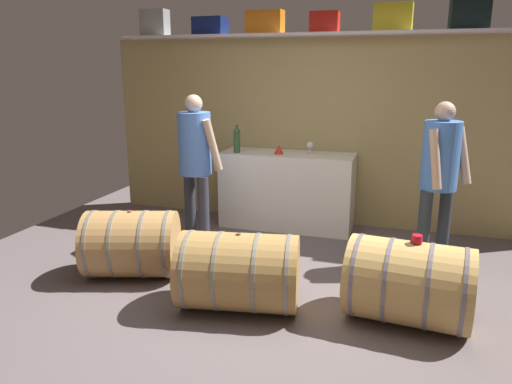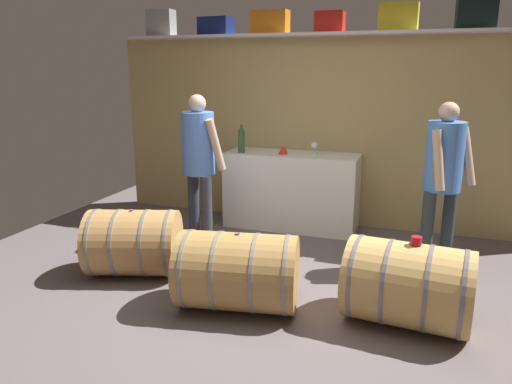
{
  "view_description": "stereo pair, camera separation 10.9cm",
  "coord_description": "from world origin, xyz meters",
  "px_view_note": "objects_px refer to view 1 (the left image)",
  "views": [
    {
      "loc": [
        0.93,
        -3.44,
        1.85
      ],
      "look_at": [
        -0.2,
        0.16,
        0.88
      ],
      "focal_mm": 34.02,
      "sensor_mm": 36.0,
      "label": 1
    },
    {
      "loc": [
        1.04,
        -3.4,
        1.85
      ],
      "look_at": [
        -0.2,
        0.16,
        0.88
      ],
      "focal_mm": 34.02,
      "sensor_mm": 36.0,
      "label": 2
    }
  ],
  "objects_px": {
    "toolcase_black": "(469,12)",
    "wine_barrel_flank": "(239,272)",
    "wine_barrel_far": "(132,244)",
    "toolcase_navy": "(210,26)",
    "wine_glass": "(310,145)",
    "toolcase_yellow": "(393,17)",
    "winemaker_pouring": "(440,168)",
    "toolcase_grey": "(155,23)",
    "wine_bottle_green": "(237,140)",
    "toolcase_red": "(325,22)",
    "toolcase_orange": "(265,22)",
    "visitor_tasting": "(196,155)",
    "red_funnel": "(279,149)",
    "work_cabinet": "(287,190)",
    "wine_barrel_near": "(409,283)",
    "tasting_cup": "(417,239)"
  },
  "relations": [
    {
      "from": "tasting_cup",
      "to": "winemaker_pouring",
      "type": "height_order",
      "value": "winemaker_pouring"
    },
    {
      "from": "toolcase_yellow",
      "to": "toolcase_orange",
      "type": "bearing_deg",
      "value": -177.26
    },
    {
      "from": "wine_barrel_far",
      "to": "wine_barrel_flank",
      "type": "bearing_deg",
      "value": -32.17
    },
    {
      "from": "wine_glass",
      "to": "visitor_tasting",
      "type": "height_order",
      "value": "visitor_tasting"
    },
    {
      "from": "wine_barrel_flank",
      "to": "visitor_tasting",
      "type": "distance_m",
      "value": 1.66
    },
    {
      "from": "tasting_cup",
      "to": "wine_glass",
      "type": "bearing_deg",
      "value": 120.94
    },
    {
      "from": "toolcase_yellow",
      "to": "visitor_tasting",
      "type": "height_order",
      "value": "toolcase_yellow"
    },
    {
      "from": "red_funnel",
      "to": "wine_barrel_near",
      "type": "height_order",
      "value": "red_funnel"
    },
    {
      "from": "wine_barrel_near",
      "to": "wine_barrel_far",
      "type": "relative_size",
      "value": 0.99
    },
    {
      "from": "wine_barrel_near",
      "to": "wine_barrel_flank",
      "type": "height_order",
      "value": "wine_barrel_near"
    },
    {
      "from": "toolcase_black",
      "to": "red_funnel",
      "type": "distance_m",
      "value": 2.4
    },
    {
      "from": "wine_barrel_far",
      "to": "visitor_tasting",
      "type": "xyz_separation_m",
      "value": [
        0.23,
        0.93,
        0.67
      ]
    },
    {
      "from": "toolcase_black",
      "to": "tasting_cup",
      "type": "xyz_separation_m",
      "value": [
        -0.38,
        -2.12,
        -1.72
      ]
    },
    {
      "from": "work_cabinet",
      "to": "wine_barrel_flank",
      "type": "height_order",
      "value": "work_cabinet"
    },
    {
      "from": "wine_barrel_far",
      "to": "toolcase_navy",
      "type": "bearing_deg",
      "value": 73.07
    },
    {
      "from": "work_cabinet",
      "to": "wine_barrel_near",
      "type": "xyz_separation_m",
      "value": [
        1.4,
        -1.93,
        -0.13
      ]
    },
    {
      "from": "toolcase_yellow",
      "to": "toolcase_black",
      "type": "relative_size",
      "value": 1.08
    },
    {
      "from": "toolcase_red",
      "to": "wine_barrel_flank",
      "type": "distance_m",
      "value": 3.06
    },
    {
      "from": "toolcase_grey",
      "to": "toolcase_red",
      "type": "xyz_separation_m",
      "value": [
        2.09,
        0.0,
        -0.05
      ]
    },
    {
      "from": "toolcase_grey",
      "to": "wine_barrel_near",
      "type": "relative_size",
      "value": 0.34
    },
    {
      "from": "toolcase_black",
      "to": "wine_barrel_far",
      "type": "distance_m",
      "value": 4.02
    },
    {
      "from": "toolcase_black",
      "to": "wine_barrel_flank",
      "type": "height_order",
      "value": "toolcase_black"
    },
    {
      "from": "visitor_tasting",
      "to": "winemaker_pouring",
      "type": "bearing_deg",
      "value": 39.07
    },
    {
      "from": "toolcase_yellow",
      "to": "wine_barrel_near",
      "type": "relative_size",
      "value": 0.42
    },
    {
      "from": "work_cabinet",
      "to": "wine_barrel_far",
      "type": "bearing_deg",
      "value": -119.07
    },
    {
      "from": "toolcase_grey",
      "to": "wine_bottle_green",
      "type": "xyz_separation_m",
      "value": [
        1.17,
        -0.34,
        -1.34
      ]
    },
    {
      "from": "toolcase_navy",
      "to": "wine_glass",
      "type": "relative_size",
      "value": 2.69
    },
    {
      "from": "toolcase_grey",
      "to": "wine_bottle_green",
      "type": "height_order",
      "value": "toolcase_grey"
    },
    {
      "from": "toolcase_orange",
      "to": "tasting_cup",
      "type": "bearing_deg",
      "value": -48.27
    },
    {
      "from": "toolcase_navy",
      "to": "wine_barrel_flank",
      "type": "distance_m",
      "value": 3.25
    },
    {
      "from": "wine_barrel_flank",
      "to": "red_funnel",
      "type": "bearing_deg",
      "value": 86.28
    },
    {
      "from": "toolcase_navy",
      "to": "toolcase_yellow",
      "type": "relative_size",
      "value": 0.95
    },
    {
      "from": "toolcase_orange",
      "to": "wine_barrel_far",
      "type": "bearing_deg",
      "value": -106.53
    },
    {
      "from": "toolcase_navy",
      "to": "toolcase_orange",
      "type": "height_order",
      "value": "toolcase_orange"
    },
    {
      "from": "toolcase_black",
      "to": "wine_barrel_far",
      "type": "height_order",
      "value": "toolcase_black"
    },
    {
      "from": "toolcase_grey",
      "to": "wine_glass",
      "type": "relative_size",
      "value": 2.27
    },
    {
      "from": "toolcase_yellow",
      "to": "red_funnel",
      "type": "relative_size",
      "value": 3.6
    },
    {
      "from": "toolcase_black",
      "to": "wine_bottle_green",
      "type": "relative_size",
      "value": 1.13
    },
    {
      "from": "toolcase_red",
      "to": "wine_barrel_flank",
      "type": "bearing_deg",
      "value": -97.32
    },
    {
      "from": "toolcase_grey",
      "to": "red_funnel",
      "type": "relative_size",
      "value": 2.91
    },
    {
      "from": "visitor_tasting",
      "to": "tasting_cup",
      "type": "bearing_deg",
      "value": 10.28
    },
    {
      "from": "wine_barrel_near",
      "to": "visitor_tasting",
      "type": "xyz_separation_m",
      "value": [
        -2.16,
        1.06,
        0.66
      ]
    },
    {
      "from": "toolcase_yellow",
      "to": "winemaker_pouring",
      "type": "relative_size",
      "value": 0.25
    },
    {
      "from": "toolcase_grey",
      "to": "toolcase_yellow",
      "type": "height_order",
      "value": "toolcase_grey"
    },
    {
      "from": "toolcase_black",
      "to": "wine_barrel_near",
      "type": "xyz_separation_m",
      "value": [
        -0.41,
        -2.12,
        -2.07
      ]
    },
    {
      "from": "toolcase_grey",
      "to": "wine_barrel_near",
      "type": "bearing_deg",
      "value": -36.64
    },
    {
      "from": "wine_barrel_far",
      "to": "red_funnel",
      "type": "bearing_deg",
      "value": 44.81
    },
    {
      "from": "work_cabinet",
      "to": "wine_glass",
      "type": "bearing_deg",
      "value": 7.53
    },
    {
      "from": "toolcase_orange",
      "to": "tasting_cup",
      "type": "height_order",
      "value": "toolcase_orange"
    },
    {
      "from": "toolcase_grey",
      "to": "visitor_tasting",
      "type": "bearing_deg",
      "value": -50.05
    }
  ]
}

